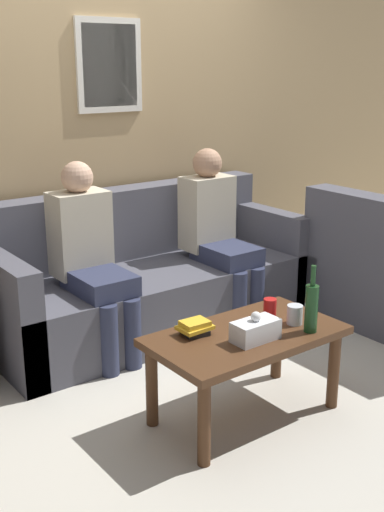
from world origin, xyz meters
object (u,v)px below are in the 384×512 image
at_px(coffee_table, 246,346).
at_px(drinking_glass, 295,315).
at_px(person_right, 217,230).
at_px(person_left, 90,255).
at_px(wine_bottle, 311,307).
at_px(couch_main, 147,281).

height_order(coffee_table, drinking_glass, drinking_glass).
height_order(coffee_table, person_right, person_right).
xyz_separation_m(coffee_table, person_left, (-0.25, 1.12, 0.24)).
bearing_deg(drinking_glass, person_right, 69.02).
xyz_separation_m(drinking_glass, person_right, (0.45, 1.18, 0.13)).
bearing_deg(person_left, coffee_table, -77.56).
relative_size(drinking_glass, person_right, 0.08).
distance_m(wine_bottle, drinking_glass, 0.14).
bearing_deg(person_right, wine_bottle, -109.58).
bearing_deg(wine_bottle, person_left, 111.25).
bearing_deg(drinking_glass, wine_bottle, -94.15).
relative_size(coffee_table, drinking_glass, 9.84).
distance_m(person_left, person_right, 0.97).
distance_m(drinking_glass, person_left, 1.30).
xyz_separation_m(couch_main, drinking_glass, (0.02, -1.34, 0.19)).
bearing_deg(couch_main, person_left, -163.04).
distance_m(wine_bottle, person_left, 1.40).
bearing_deg(wine_bottle, person_right, 70.42).
bearing_deg(couch_main, drinking_glass, -89.08).
relative_size(couch_main, wine_bottle, 6.35).
height_order(coffee_table, wine_bottle, wine_bottle).
relative_size(wine_bottle, person_left, 0.29).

